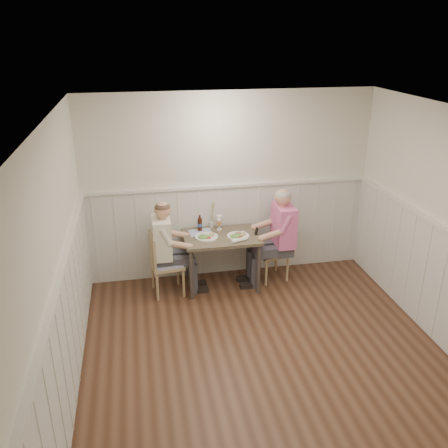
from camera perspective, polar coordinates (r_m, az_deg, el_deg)
name	(u,v)px	position (r m, az deg, el deg)	size (l,w,h in m)	color
ground_plane	(271,368)	(5.26, 5.68, -16.85)	(4.50, 4.50, 0.00)	#432819
room_shell	(277,237)	(4.46, 6.42, -1.54)	(4.04, 4.54, 2.60)	silver
wainscot	(256,279)	(5.42, 3.92, -6.68)	(4.00, 4.49, 1.34)	silver
dining_table	(221,242)	(6.40, -0.34, -2.19)	(1.00, 0.70, 0.75)	brown
chair_right	(275,249)	(6.72, 6.19, -3.03)	(0.46, 0.46, 0.82)	tan
chair_left	(163,262)	(6.33, -7.34, -4.51)	(0.45, 0.45, 0.87)	tan
man_in_pink	(280,243)	(6.57, 6.72, -2.34)	(0.64, 0.45, 1.39)	#3F3F47
diner_cream	(166,255)	(6.31, -7.01, -3.74)	(0.61, 0.42, 1.32)	#3F3F47
plate_man	(238,235)	(6.31, 1.65, -1.36)	(0.30, 0.30, 0.07)	white
plate_diner	(206,236)	(6.28, -2.23, -1.49)	(0.31, 0.31, 0.08)	white
beer_glass_a	(219,223)	(6.49, -0.61, 0.16)	(0.07, 0.07, 0.17)	silver
beer_glass_b	(219,220)	(6.51, -0.57, 0.49)	(0.08, 0.08, 0.21)	silver
beer_bottle	(200,224)	(6.48, -2.93, 0.02)	(0.06, 0.06, 0.23)	black
rolled_napkin	(239,240)	(6.17, 1.85, -1.94)	(0.22, 0.12, 0.05)	white
grass_vase	(211,215)	(6.54, -1.53, 1.05)	(0.05, 0.05, 0.42)	silver
gingham_mat	(201,232)	(6.46, -2.84, -1.01)	(0.32, 0.26, 0.01)	#525DA2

